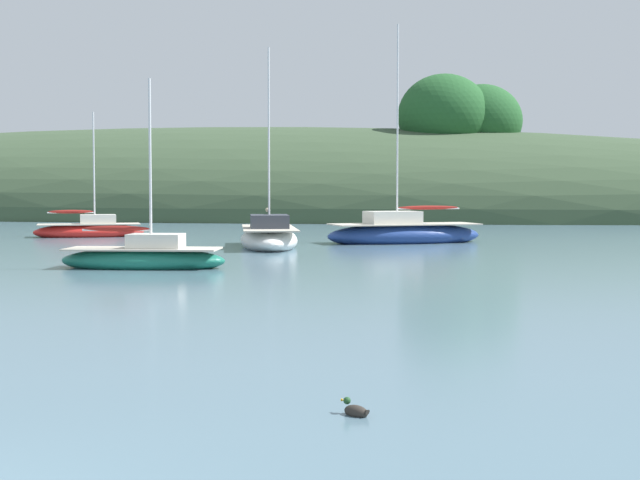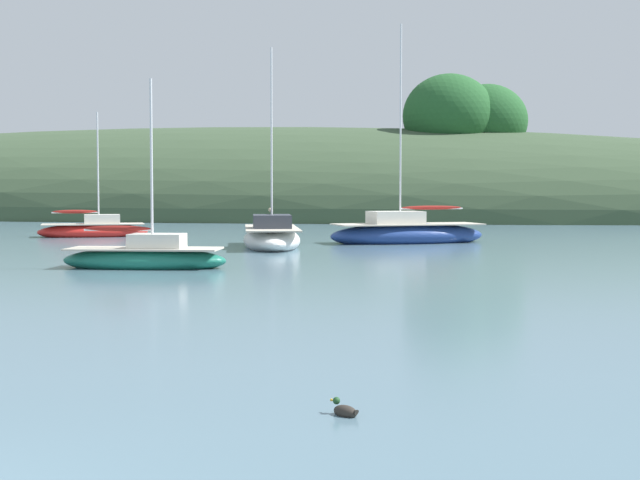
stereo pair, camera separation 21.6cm
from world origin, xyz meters
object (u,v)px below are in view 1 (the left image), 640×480
(sailboat_red_portside, at_px, (403,233))
(duck_lone_left, at_px, (356,411))
(sailboat_cream_ketch, at_px, (144,258))
(sailboat_yellow_far, at_px, (269,237))
(sailboat_navy_dinghy, at_px, (90,230))

(sailboat_red_portside, height_order, duck_lone_left, sailboat_red_portside)
(sailboat_cream_ketch, height_order, sailboat_yellow_far, sailboat_yellow_far)
(sailboat_red_portside, height_order, sailboat_navy_dinghy, sailboat_red_portside)
(duck_lone_left, bearing_deg, sailboat_red_portside, 94.99)
(sailboat_cream_ketch, relative_size, duck_lone_left, 16.60)
(sailboat_red_portside, distance_m, sailboat_yellow_far, 7.36)
(sailboat_navy_dinghy, xyz_separation_m, duck_lone_left, (20.76, -36.26, -0.32))
(sailboat_cream_ketch, distance_m, duck_lone_left, 20.86)
(sailboat_red_portside, bearing_deg, duck_lone_left, -85.01)
(sailboat_cream_ketch, relative_size, sailboat_navy_dinghy, 0.92)
(sailboat_cream_ketch, bearing_deg, sailboat_navy_dinghy, 120.46)
(sailboat_red_portside, xyz_separation_m, sailboat_navy_dinghy, (-17.78, 2.16, -0.10))
(duck_lone_left, bearing_deg, sailboat_yellow_far, 106.42)
(sailboat_red_portside, relative_size, duck_lone_left, 27.75)
(sailboat_cream_ketch, height_order, sailboat_red_portside, sailboat_red_portside)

